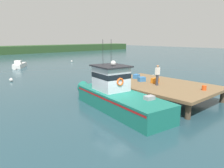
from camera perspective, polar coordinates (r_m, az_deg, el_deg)
ground_plane at (r=14.84m, az=1.13°, el=-7.03°), size 200.00×200.00×0.00m
dock at (r=18.05m, az=12.38°, el=-0.30°), size 6.00×9.00×1.20m
main_fishing_boat at (r=14.97m, az=1.05°, el=-2.83°), size 3.65×9.96×4.80m
crate_single_far at (r=19.98m, az=6.49°, el=2.04°), size 0.68×0.55×0.38m
crate_stack_near_edge at (r=18.67m, az=7.92°, el=1.29°), size 0.72×0.63×0.38m
crate_single_by_cleat at (r=19.10m, az=1.30°, el=1.69°), size 0.63×0.47×0.41m
crate_stack_mid_dock at (r=18.15m, az=11.43°, el=0.89°), size 0.63×0.49×0.42m
bait_bucket at (r=16.75m, az=23.37°, el=-0.94°), size 0.32×0.32×0.34m
deckhand_by_the_boat at (r=17.21m, az=12.02°, el=2.46°), size 0.36×0.22×1.63m
moored_boat_off_the_point at (r=39.22m, az=-23.55°, el=4.64°), size 3.61×4.56×1.24m
mooring_buoy_inshore at (r=27.47m, az=10.89°, el=2.09°), size 0.35×0.35×0.35m
mooring_buoy_outer at (r=44.86m, az=-10.70°, el=5.96°), size 0.38×0.38×0.38m
mooring_buoy_channel_marker at (r=33.17m, az=-1.51°, el=4.12°), size 0.48×0.48×0.48m
mooring_buoy_spare_mooring at (r=27.03m, az=-25.34°, el=1.02°), size 0.40×0.40×0.40m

